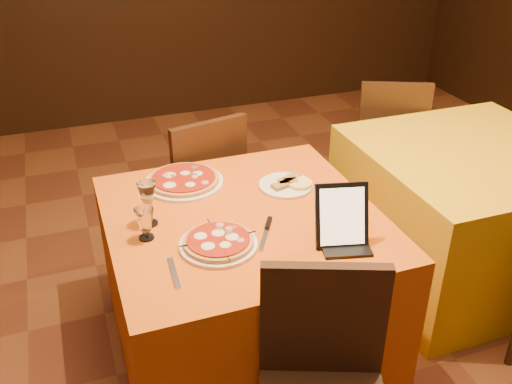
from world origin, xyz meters
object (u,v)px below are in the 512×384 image
object	(u,v)px
chair_main_far	(196,187)
pizza_far	(184,181)
main_table	(244,287)
pizza_near	(218,243)
wine_glass	(148,204)
chair_side_far	(385,141)
water_glass	(145,224)
tablet	(342,215)
side_table	(464,213)

from	to	relation	value
chair_main_far	pizza_far	world-z (taller)	chair_main_far
main_table	pizza_near	size ratio (longest dim) A/B	3.70
pizza_near	wine_glass	world-z (taller)	wine_glass
chair_side_far	wine_glass	world-z (taller)	wine_glass
wine_glass	pizza_near	bearing A→B (deg)	-48.72
wine_glass	water_glass	distance (m)	0.10
water_glass	tablet	world-z (taller)	tablet
main_table	chair_side_far	xyz separation A→B (m)	(1.32, 1.02, 0.08)
chair_side_far	chair_main_far	bearing A→B (deg)	31.87
pizza_near	chair_side_far	bearing A→B (deg)	38.96
chair_main_far	wine_glass	world-z (taller)	wine_glass
wine_glass	chair_main_far	bearing A→B (deg)	64.20
main_table	chair_side_far	world-z (taller)	chair_side_far
side_table	chair_side_far	size ratio (longest dim) A/B	1.21
side_table	chair_side_far	distance (m)	0.83
main_table	side_table	xyz separation A→B (m)	(1.32, 0.19, 0.00)
chair_side_far	main_table	bearing A→B (deg)	61.40
main_table	side_table	distance (m)	1.34
side_table	chair_main_far	bearing A→B (deg)	154.33
chair_main_far	water_glass	world-z (taller)	chair_main_far
chair_side_far	pizza_near	size ratio (longest dim) A/B	3.06
water_glass	side_table	bearing A→B (deg)	7.56
main_table	wine_glass	size ratio (longest dim) A/B	5.79
main_table	tablet	distance (m)	0.65
water_glass	pizza_far	bearing A→B (deg)	57.96
main_table	pizza_near	distance (m)	0.46
wine_glass	main_table	bearing A→B (deg)	-9.33
main_table	chair_side_far	distance (m)	1.67
pizza_near	wine_glass	size ratio (longest dim) A/B	1.57
side_table	pizza_far	size ratio (longest dim) A/B	3.08
chair_side_far	pizza_near	xyz separation A→B (m)	(-1.48, -1.20, 0.31)
main_table	pizza_near	world-z (taller)	pizza_near
chair_main_far	water_glass	distance (m)	1.02
main_table	wine_glass	distance (m)	0.60
chair_side_far	pizza_far	distance (m)	1.66
tablet	main_table	bearing A→B (deg)	146.18
chair_main_far	tablet	xyz separation A→B (m)	(0.28, -1.14, 0.41)
pizza_far	water_glass	distance (m)	0.45
chair_main_far	tablet	world-z (taller)	tablet
pizza_far	tablet	bearing A→B (deg)	-55.82
pizza_far	wine_glass	size ratio (longest dim) A/B	1.88
side_table	water_glass	world-z (taller)	water_glass
water_glass	tablet	bearing A→B (deg)	-21.99
pizza_far	pizza_near	bearing A→B (deg)	-89.40
main_table	chair_main_far	size ratio (longest dim) A/B	1.21
pizza_far	chair_main_far	bearing A→B (deg)	71.20
main_table	water_glass	world-z (taller)	water_glass
chair_main_far	pizza_near	xyz separation A→B (m)	(-0.16, -1.01, 0.31)
wine_glass	chair_side_far	bearing A→B (deg)	29.41
wine_glass	tablet	xyz separation A→B (m)	(0.66, -0.37, 0.03)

